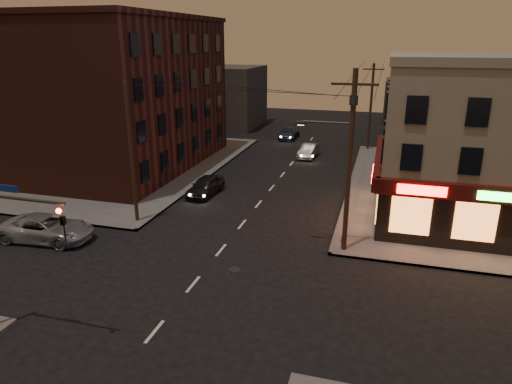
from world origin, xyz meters
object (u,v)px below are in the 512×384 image
(sedan_near, at_px, (205,186))
(fire_hydrant, at_px, (343,241))
(sedan_far, at_px, (289,133))
(suv_cross, at_px, (47,228))
(sedan_mid, at_px, (309,151))

(sedan_near, relative_size, fire_hydrant, 5.60)
(sedan_far, bearing_deg, fire_hydrant, -70.98)
(sedan_near, bearing_deg, suv_cross, -115.12)
(sedan_mid, bearing_deg, sedan_near, -107.31)
(sedan_far, bearing_deg, sedan_near, -93.43)
(fire_hydrant, bearing_deg, suv_cross, -168.39)
(fire_hydrant, bearing_deg, sedan_mid, 104.91)
(sedan_near, bearing_deg, sedan_far, 89.80)
(sedan_near, distance_m, sedan_mid, 15.07)
(suv_cross, bearing_deg, fire_hydrant, -82.09)
(sedan_mid, distance_m, fire_hydrant, 21.64)
(suv_cross, distance_m, sedan_far, 33.89)
(sedan_near, distance_m, fire_hydrant, 13.24)
(sedan_mid, bearing_deg, sedan_far, 119.22)
(sedan_near, bearing_deg, sedan_mid, 72.28)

